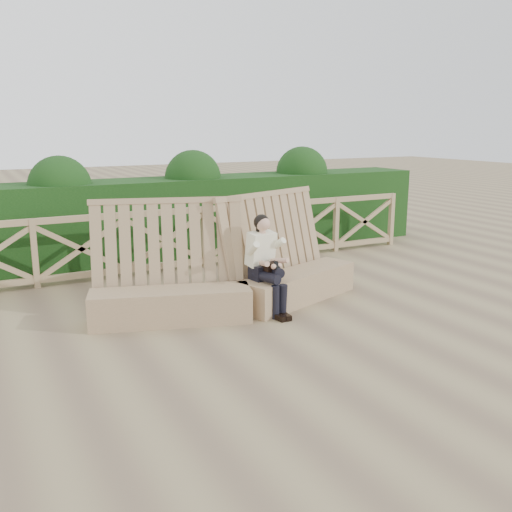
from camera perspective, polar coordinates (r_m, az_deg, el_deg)
name	(u,v)px	position (r m, az deg, el deg)	size (l,w,h in m)	color
ground	(261,336)	(7.01, 0.53, -7.96)	(60.00, 60.00, 0.00)	brown
bench	(235,282)	(7.87, -2.07, -2.59)	(4.06, 1.39, 1.57)	#8E7451
woman	(266,260)	(7.71, 0.98, -0.42)	(0.41, 0.82, 1.33)	black
guardrail	(166,241)	(9.97, -9.00, 1.53)	(10.10, 0.09, 1.10)	#9B825A
hedge	(145,219)	(11.06, -11.05, 3.61)	(12.00, 1.20, 1.50)	black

